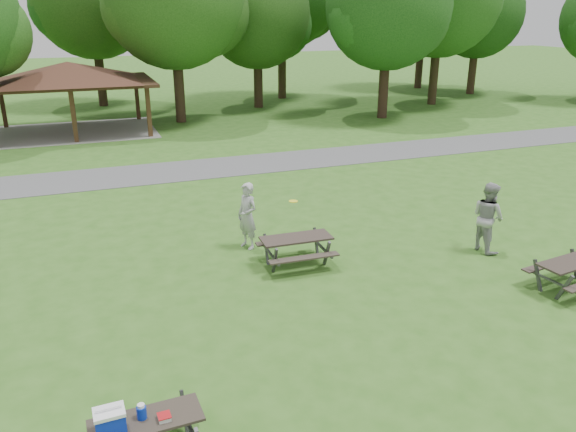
# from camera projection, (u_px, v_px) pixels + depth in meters

# --- Properties ---
(ground) EXTENTS (160.00, 160.00, 0.00)m
(ground) POSITION_uv_depth(u_px,v_px,m) (311.00, 349.00, 11.10)
(ground) COLOR #2F5F1B
(ground) RESTS_ON ground
(asphalt_path) EXTENTS (120.00, 3.20, 0.02)m
(asphalt_path) POSITION_uv_depth(u_px,v_px,m) (182.00, 171.00, 23.40)
(asphalt_path) COLOR #4D4D4F
(asphalt_path) RESTS_ON ground
(pavilion) EXTENTS (8.60, 7.01, 3.76)m
(pavilion) POSITION_uv_depth(u_px,v_px,m) (69.00, 75.00, 29.83)
(pavilion) COLOR #341C13
(pavilion) RESTS_ON ground
(tree_row_e) EXTENTS (8.40, 8.00, 11.02)m
(tree_row_e) POSITION_uv_depth(u_px,v_px,m) (175.00, 1.00, 31.46)
(tree_row_e) COLOR black
(tree_row_e) RESTS_ON ground
(tree_row_f) EXTENTS (7.35, 7.00, 9.55)m
(tree_row_f) POSITION_uv_depth(u_px,v_px,m) (258.00, 18.00, 36.83)
(tree_row_f) COLOR black
(tree_row_f) RESTS_ON ground
(tree_row_g) EXTENTS (7.77, 7.40, 10.25)m
(tree_row_g) POSITION_uv_depth(u_px,v_px,m) (389.00, 10.00, 32.92)
(tree_row_g) COLOR black
(tree_row_g) RESTS_ON ground
(tree_row_i) EXTENTS (7.14, 6.80, 9.52)m
(tree_row_i) POSITION_uv_depth(u_px,v_px,m) (479.00, 16.00, 43.17)
(tree_row_i) COLOR #301F15
(tree_row_i) RESTS_ON ground
(tree_deep_b) EXTENTS (8.40, 8.00, 11.13)m
(tree_deep_b) POSITION_uv_depth(u_px,v_px,m) (94.00, 1.00, 37.14)
(tree_deep_b) COLOR black
(tree_deep_b) RESTS_ON ground
(tree_deep_d) EXTENTS (8.40, 8.00, 11.27)m
(tree_deep_d) POSITION_uv_depth(u_px,v_px,m) (425.00, 1.00, 46.08)
(tree_deep_d) COLOR black
(tree_deep_d) RESTS_ON ground
(picnic_table_near) EXTENTS (1.68, 1.38, 1.13)m
(picnic_table_near) POSITION_uv_depth(u_px,v_px,m) (135.00, 425.00, 8.12)
(picnic_table_near) COLOR #2B251F
(picnic_table_near) RESTS_ON ground
(picnic_table_middle) EXTENTS (1.89, 1.55, 0.80)m
(picnic_table_middle) POSITION_uv_depth(u_px,v_px,m) (296.00, 244.00, 14.59)
(picnic_table_middle) COLOR #2D2420
(picnic_table_middle) RESTS_ON ground
(picnic_table_far) EXTENTS (1.90, 1.61, 0.75)m
(picnic_table_far) POSITION_uv_depth(u_px,v_px,m) (571.00, 268.00, 13.30)
(picnic_table_far) COLOR #2A231E
(picnic_table_far) RESTS_ON ground
(frisbee_in_flight) EXTENTS (0.26, 0.26, 0.02)m
(frisbee_in_flight) POSITION_uv_depth(u_px,v_px,m) (293.00, 201.00, 15.35)
(frisbee_in_flight) COLOR yellow
(frisbee_in_flight) RESTS_ON ground
(frisbee_thrower) EXTENTS (0.69, 0.81, 1.89)m
(frisbee_thrower) POSITION_uv_depth(u_px,v_px,m) (247.00, 216.00, 15.53)
(frisbee_thrower) COLOR #ABABAD
(frisbee_thrower) RESTS_ON ground
(frisbee_catcher) EXTENTS (0.81, 1.00, 1.96)m
(frisbee_catcher) POSITION_uv_depth(u_px,v_px,m) (488.00, 217.00, 15.35)
(frisbee_catcher) COLOR #9FA0A2
(frisbee_catcher) RESTS_ON ground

